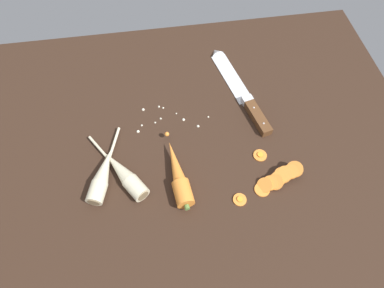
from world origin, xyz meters
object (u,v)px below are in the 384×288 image
(chefs_knife, at_px, (238,87))
(parsnip_mid_left, at_px, (124,174))
(parsnip_front, at_px, (102,175))
(whole_carrot, at_px, (178,175))
(carrot_slice_stray_mid, at_px, (240,199))
(carrot_slice_stack, at_px, (279,178))
(carrot_slice_stray_near, at_px, (260,155))

(chefs_knife, distance_m, parsnip_mid_left, 0.41)
(parsnip_front, distance_m, parsnip_mid_left, 0.05)
(whole_carrot, distance_m, parsnip_front, 0.18)
(whole_carrot, xyz_separation_m, carrot_slice_stray_mid, (0.14, -0.08, -0.02))
(parsnip_front, bearing_deg, carrot_slice_stack, -9.30)
(parsnip_front, height_order, carrot_slice_stray_near, parsnip_front)
(carrot_slice_stray_mid, bearing_deg, parsnip_front, 161.93)
(chefs_knife, relative_size, carrot_slice_stray_mid, 10.75)
(chefs_knife, bearing_deg, carrot_slice_stray_near, -88.42)
(whole_carrot, bearing_deg, parsnip_mid_left, 170.70)
(whole_carrot, xyz_separation_m, carrot_slice_stack, (0.24, -0.04, -0.01))
(carrot_slice_stray_mid, bearing_deg, parsnip_mid_left, 159.55)
(parsnip_front, bearing_deg, whole_carrot, -8.07)
(parsnip_mid_left, relative_size, carrot_slice_stray_mid, 6.40)
(parsnip_front, height_order, carrot_slice_stray_mid, parsnip_front)
(parsnip_front, bearing_deg, carrot_slice_stray_mid, -18.07)
(whole_carrot, relative_size, carrot_slice_stray_near, 6.27)
(carrot_slice_stack, height_order, carrot_slice_stray_mid, carrot_slice_stack)
(carrot_slice_stack, bearing_deg, chefs_knife, 95.69)
(chefs_knife, distance_m, whole_carrot, 0.33)
(carrot_slice_stray_near, xyz_separation_m, carrot_slice_stray_mid, (-0.08, -0.11, -0.00))
(chefs_knife, height_order, parsnip_front, parsnip_front)
(carrot_slice_stack, relative_size, carrot_slice_stray_mid, 3.88)
(carrot_slice_stack, height_order, carrot_slice_stray_near, carrot_slice_stack)
(chefs_knife, distance_m, carrot_slice_stray_mid, 0.35)
(carrot_slice_stack, distance_m, carrot_slice_stray_near, 0.08)
(chefs_knife, xyz_separation_m, parsnip_front, (-0.39, -0.24, 0.01))
(carrot_slice_stray_near, bearing_deg, parsnip_front, -179.08)
(chefs_knife, height_order, carrot_slice_stray_mid, chefs_knife)
(carrot_slice_stack, xyz_separation_m, carrot_slice_stray_mid, (-0.10, -0.03, -0.01))
(whole_carrot, bearing_deg, carrot_slice_stray_near, 8.45)
(carrot_slice_stack, bearing_deg, whole_carrot, 169.78)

